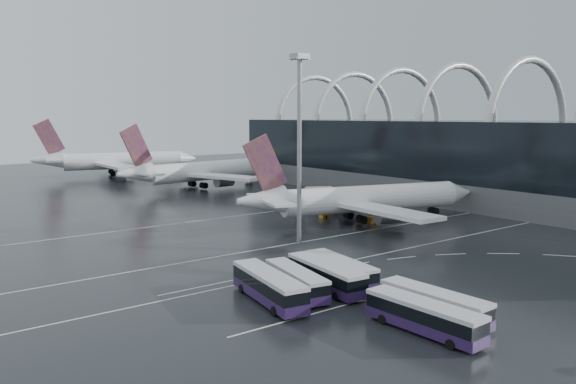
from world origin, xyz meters
TOP-DOWN VIEW (x-y plane):
  - ground at (0.00, 0.00)m, footprint 420.00×420.00m
  - terminal at (61.56, 19.84)m, footprint 42.00×160.00m
  - lane_marking_near at (0.00, -2.00)m, footprint 120.00×0.25m
  - lane_marking_mid at (0.00, 12.00)m, footprint 120.00×0.25m
  - lane_marking_far at (0.00, 40.00)m, footprint 120.00×0.25m
  - bus_bay_line_south at (-24.00, -16.00)m, footprint 28.00×0.25m
  - bus_bay_line_north at (-24.00, 0.00)m, footprint 28.00×0.25m
  - airliner_main at (14.45, 19.41)m, footprint 52.55×45.44m
  - airliner_gate_b at (14.77, 86.54)m, footprint 55.37×49.42m
  - airliner_gate_c at (7.06, 135.95)m, footprint 56.63×51.43m
  - bus_row_near_a at (-28.65, -9.82)m, footprint 5.36×14.24m
  - bus_row_near_b at (-24.28, -9.36)m, footprint 5.02×12.50m
  - bus_row_near_c at (-20.24, -10.15)m, footprint 4.64×13.64m
  - bus_row_near_d at (-16.81, -9.23)m, footprint 4.50×12.77m
  - bus_row_far_b at (-21.82, -26.70)m, footprint 3.40×12.97m
  - bus_row_far_c at (-18.00, -24.97)m, footprint 3.29×12.72m
  - floodlight_mast at (-7.28, 11.54)m, footprint 2.39×2.39m
  - gse_cart_belly_a at (15.88, 16.86)m, footprint 2.24×1.32m
  - gse_cart_belly_b at (19.57, 31.79)m, footprint 1.97×1.17m
  - gse_cart_belly_d at (27.92, 21.40)m, footprint 2.25×1.33m
  - gse_cart_belly_e at (11.92, 27.13)m, footprint 2.07×1.22m

SIDE VIEW (x-z plane):
  - ground at x=0.00m, z-range 0.00..0.00m
  - lane_marking_near at x=0.00m, z-range 0.00..0.01m
  - lane_marking_mid at x=0.00m, z-range 0.00..0.01m
  - lane_marking_far at x=0.00m, z-range 0.00..0.01m
  - bus_bay_line_south at x=-24.00m, z-range 0.00..0.01m
  - bus_bay_line_north at x=-24.00m, z-range 0.00..0.01m
  - gse_cart_belly_b at x=19.57m, z-range 0.00..1.08m
  - gse_cart_belly_e at x=11.92m, z-range 0.00..1.13m
  - gse_cart_belly_a at x=15.88m, z-range 0.00..1.22m
  - gse_cart_belly_d at x=27.92m, z-range 0.00..1.23m
  - bus_row_near_b at x=-24.28m, z-range 0.15..3.15m
  - bus_row_near_d at x=-16.81m, z-range 0.15..3.23m
  - bus_row_far_c at x=-18.00m, z-range 0.15..3.27m
  - bus_row_far_b at x=-21.82m, z-range 0.16..3.33m
  - bus_row_near_c at x=-20.24m, z-range 0.16..3.45m
  - bus_row_near_a at x=-28.65m, z-range 0.17..3.60m
  - airliner_main at x=14.45m, z-range -4.50..13.53m
  - airliner_gate_b at x=14.77m, z-range -4.80..14.42m
  - airliner_gate_c at x=7.06m, z-range -5.09..15.26m
  - terminal at x=61.56m, z-range -6.58..28.32m
  - floodlight_mast at x=-7.28m, z-range 4.03..35.26m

